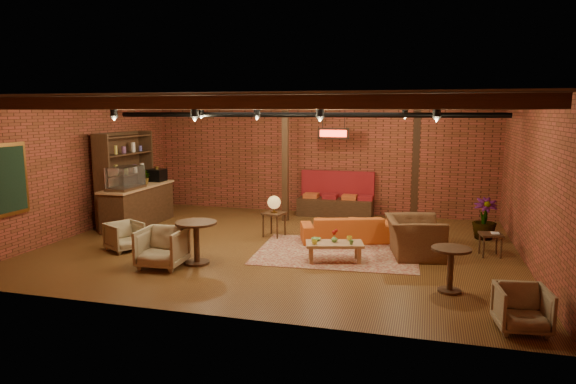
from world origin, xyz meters
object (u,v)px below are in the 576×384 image
(side_table_book, at_px, (491,235))
(armchair_far, at_px, (522,307))
(side_table_lamp, at_px, (274,206))
(round_table_right, at_px, (451,262))
(sofa, at_px, (347,229))
(plant_tall, at_px, (487,177))
(round_table_left, at_px, (196,235))
(armchair_b, at_px, (162,246))
(coffee_table, at_px, (334,245))
(armchair_a, at_px, (124,235))
(armchair_right, at_px, (414,231))

(side_table_book, distance_m, armchair_far, 3.74)
(side_table_lamp, xyz_separation_m, side_table_book, (4.75, -0.41, -0.31))
(round_table_right, bearing_deg, sofa, 127.26)
(sofa, height_order, plant_tall, plant_tall)
(round_table_left, bearing_deg, side_table_book, 20.55)
(sofa, relative_size, armchair_far, 3.02)
(round_table_left, height_order, armchair_b, same)
(side_table_lamp, relative_size, plant_tall, 0.34)
(side_table_lamp, bearing_deg, coffee_table, -43.43)
(side_table_book, bearing_deg, round_table_left, -159.45)
(armchair_b, bearing_deg, side_table_book, 18.95)
(side_table_book, bearing_deg, side_table_lamp, 175.06)
(side_table_lamp, relative_size, round_table_right, 1.31)
(side_table_book, bearing_deg, sofa, 172.30)
(side_table_lamp, xyz_separation_m, plant_tall, (4.77, 1.08, 0.70))
(side_table_lamp, distance_m, side_table_book, 4.78)
(sofa, xyz_separation_m, plant_tall, (3.04, 1.08, 1.14))
(sofa, relative_size, coffee_table, 1.68)
(armchair_a, bearing_deg, side_table_book, -48.91)
(armchair_far, height_order, plant_tall, plant_tall)
(round_table_left, height_order, armchair_right, armchair_right)
(armchair_b, distance_m, round_table_right, 5.24)
(side_table_lamp, relative_size, armchair_right, 0.79)
(round_table_left, distance_m, armchair_far, 5.82)
(armchair_a, xyz_separation_m, armchair_far, (7.49, -2.14, 0.00))
(side_table_book, xyz_separation_m, armchair_far, (0.01, -3.74, -0.10))
(armchair_right, distance_m, plant_tall, 2.62)
(round_table_left, xyz_separation_m, armchair_b, (-0.54, -0.37, -0.15))
(armchair_far, bearing_deg, armchair_right, 107.61)
(armchair_a, xyz_separation_m, side_table_book, (7.47, 1.60, 0.10))
(coffee_table, distance_m, armchair_right, 1.72)
(coffee_table, distance_m, side_table_book, 3.26)
(coffee_table, distance_m, armchair_b, 3.32)
(armchair_a, bearing_deg, round_table_left, -75.16)
(side_table_book, bearing_deg, armchair_far, -89.78)
(armchair_a, xyz_separation_m, armchair_right, (5.96, 1.16, 0.20))
(round_table_left, bearing_deg, plant_tall, 32.65)
(armchair_a, distance_m, side_table_book, 7.64)
(round_table_left, bearing_deg, armchair_a, 165.87)
(round_table_right, bearing_deg, coffee_table, 150.86)
(side_table_book, bearing_deg, round_table_right, -109.71)
(side_table_lamp, relative_size, side_table_book, 1.98)
(coffee_table, bearing_deg, armchair_a, -175.16)
(armchair_right, relative_size, armchair_far, 1.83)
(side_table_book, xyz_separation_m, plant_tall, (0.01, 1.49, 1.00))
(side_table_lamp, height_order, round_table_right, side_table_lamp)
(sofa, xyz_separation_m, armchair_far, (3.04, -4.15, 0.04))
(side_table_lamp, distance_m, round_table_right, 4.82)
(plant_tall, bearing_deg, armchair_a, -157.56)
(armchair_right, xyz_separation_m, armchair_far, (1.52, -3.30, -0.20))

